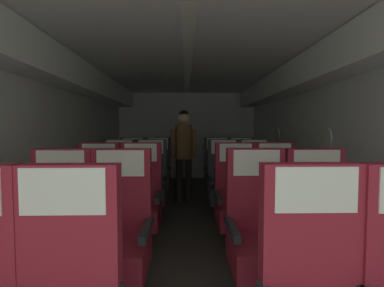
% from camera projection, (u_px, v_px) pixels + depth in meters
% --- Properties ---
extents(ground, '(3.70, 7.60, 0.02)m').
position_uv_depth(ground, '(188.00, 230.00, 3.37)').
color(ground, '#3D3833').
extents(fuselage_shell, '(3.58, 7.25, 2.23)m').
position_uv_depth(fuselage_shell, '(188.00, 101.00, 3.55)').
color(fuselage_shell, silver).
rests_on(fuselage_shell, ground).
extents(seat_b_left_window, '(0.48, 0.50, 1.10)m').
position_uv_depth(seat_b_left_window, '(56.00, 236.00, 1.99)').
color(seat_b_left_window, '#38383D').
rests_on(seat_b_left_window, ground).
extents(seat_b_left_aisle, '(0.48, 0.50, 1.10)m').
position_uv_depth(seat_b_left_aisle, '(118.00, 236.00, 2.00)').
color(seat_b_left_aisle, '#38383D').
rests_on(seat_b_left_aisle, ground).
extents(seat_b_right_aisle, '(0.48, 0.50, 1.10)m').
position_uv_depth(seat_b_right_aisle, '(321.00, 234.00, 2.03)').
color(seat_b_right_aisle, '#38383D').
rests_on(seat_b_right_aisle, ground).
extents(seat_b_right_window, '(0.48, 0.50, 1.10)m').
position_uv_depth(seat_b_right_window, '(259.00, 234.00, 2.03)').
color(seat_b_right_window, '#38383D').
rests_on(seat_b_right_window, ground).
extents(seat_c_left_window, '(0.48, 0.50, 1.10)m').
position_uv_depth(seat_c_left_window, '(97.00, 202.00, 2.92)').
color(seat_c_left_window, '#38383D').
rests_on(seat_c_left_window, ground).
extents(seat_c_left_aisle, '(0.48, 0.50, 1.10)m').
position_uv_depth(seat_c_left_aisle, '(140.00, 201.00, 2.95)').
color(seat_c_left_aisle, '#38383D').
rests_on(seat_c_left_aisle, ground).
extents(seat_c_right_aisle, '(0.48, 0.50, 1.10)m').
position_uv_depth(seat_c_right_aisle, '(277.00, 201.00, 2.98)').
color(seat_c_right_aisle, '#38383D').
rests_on(seat_c_right_aisle, ground).
extents(seat_c_right_window, '(0.48, 0.50, 1.10)m').
position_uv_depth(seat_c_right_window, '(237.00, 201.00, 2.96)').
color(seat_c_right_window, '#38383D').
rests_on(seat_c_right_window, ground).
extents(seat_d_left_window, '(0.48, 0.50, 1.10)m').
position_uv_depth(seat_d_left_window, '(118.00, 185.00, 3.85)').
color(seat_d_left_window, '#38383D').
rests_on(seat_d_left_window, ground).
extents(seat_d_left_aisle, '(0.48, 0.50, 1.10)m').
position_uv_depth(seat_d_left_aisle, '(150.00, 184.00, 3.88)').
color(seat_d_left_aisle, '#38383D').
rests_on(seat_d_left_aisle, ground).
extents(seat_d_right_aisle, '(0.48, 0.50, 1.10)m').
position_uv_depth(seat_d_right_aisle, '(255.00, 184.00, 3.91)').
color(seat_d_right_aisle, '#38383D').
rests_on(seat_d_right_aisle, ground).
extents(seat_d_right_window, '(0.48, 0.50, 1.10)m').
position_uv_depth(seat_d_right_window, '(224.00, 184.00, 3.89)').
color(seat_d_right_window, '#38383D').
rests_on(seat_d_right_window, ground).
extents(seat_e_left_window, '(0.48, 0.50, 1.10)m').
position_uv_depth(seat_e_left_window, '(132.00, 174.00, 4.80)').
color(seat_e_left_window, '#38383D').
rests_on(seat_e_left_window, ground).
extents(seat_e_left_aisle, '(0.48, 0.50, 1.10)m').
position_uv_depth(seat_e_left_aisle, '(157.00, 173.00, 4.81)').
color(seat_e_left_aisle, '#38383D').
rests_on(seat_e_left_aisle, ground).
extents(seat_e_right_aisle, '(0.48, 0.50, 1.10)m').
position_uv_depth(seat_e_right_aisle, '(242.00, 173.00, 4.84)').
color(seat_e_right_aisle, '#38383D').
rests_on(seat_e_right_aisle, ground).
extents(seat_e_right_window, '(0.48, 0.50, 1.10)m').
position_uv_depth(seat_e_right_window, '(217.00, 173.00, 4.84)').
color(seat_e_right_window, '#38383D').
rests_on(seat_e_right_window, ground).
extents(flight_attendant, '(0.43, 0.28, 1.57)m').
position_uv_depth(flight_attendant, '(184.00, 146.00, 4.61)').
color(flight_attendant, black).
rests_on(flight_attendant, ground).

